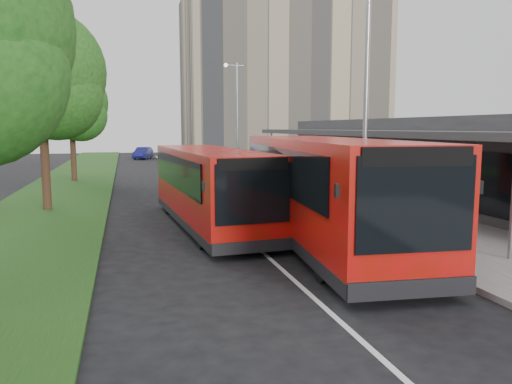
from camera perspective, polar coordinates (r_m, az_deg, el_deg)
ground at (r=14.52m, az=0.63°, el=-6.77°), size 120.00×120.00×0.00m
pavement at (r=35.13m, az=1.43°, el=1.69°), size 5.00×80.00×0.15m
grass_verge at (r=33.92m, az=-20.18°, el=1.00°), size 5.00×80.00×0.10m
lane_centre_line at (r=29.04m, az=-7.23°, el=0.30°), size 0.12×70.00×0.01m
kerb_dashes at (r=33.52m, az=-2.53°, el=1.30°), size 0.12×56.00×0.01m
office_block at (r=58.59m, az=3.03°, el=12.70°), size 22.00×12.00×18.00m
station_building at (r=26.09m, az=19.34°, el=3.64°), size 7.70×26.00×4.00m
tree_mid at (r=22.95m, az=-23.40°, el=11.60°), size 5.28×5.28×8.49m
tree_far at (r=34.81m, az=-20.39°, el=9.02°), size 4.65×4.65×7.48m
lamp_post_near at (r=17.48m, az=12.21°, el=11.04°), size 1.44×0.28×8.00m
lamp_post_far at (r=36.45m, az=-2.32°, el=9.20°), size 1.44×0.28×8.00m
bus_main at (r=15.22m, az=7.77°, el=0.14°), size 3.77×11.56×3.22m
bus_second at (r=17.91m, az=-5.30°, el=0.54°), size 3.21×9.99×2.78m
litter_bin at (r=26.54m, az=6.56°, el=0.88°), size 0.47×0.47×0.84m
bollard at (r=34.16m, az=0.01°, el=2.45°), size 0.17×0.17×0.94m
car_near at (r=52.50m, az=-9.13°, el=4.05°), size 2.58×3.73×1.18m
car_far at (r=58.50m, az=-12.79°, el=4.37°), size 2.55×4.31×1.34m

